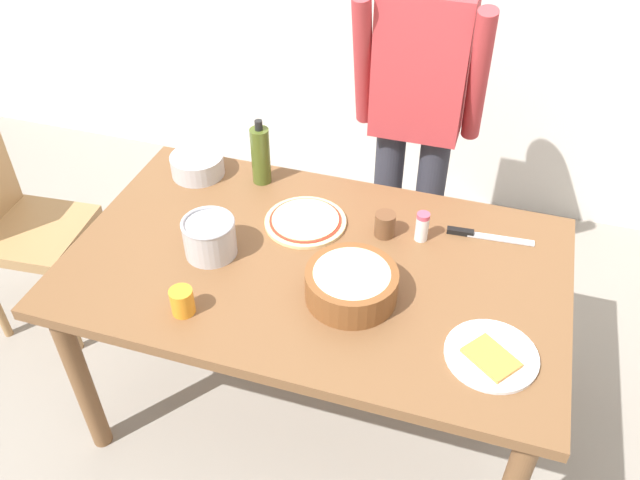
{
  "coord_description": "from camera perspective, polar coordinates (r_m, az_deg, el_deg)",
  "views": [
    {
      "loc": [
        0.48,
        -1.49,
        2.17
      ],
      "look_at": [
        0.0,
        0.05,
        0.81
      ],
      "focal_mm": 36.51,
      "sensor_mm": 36.0,
      "label": 1
    }
  ],
  "objects": [
    {
      "name": "pizza_raw_on_board",
      "position": [
        2.25,
        -1.28,
        1.67
      ],
      "size": [
        0.28,
        0.28,
        0.02
      ],
      "color": "beige",
      "rests_on": "dining_table"
    },
    {
      "name": "chair_wooden_left",
      "position": [
        2.91,
        -25.24,
        1.79
      ],
      "size": [
        0.43,
        0.43,
        0.95
      ],
      "color": "#A37A4C",
      "rests_on": "ground"
    },
    {
      "name": "ground",
      "position": [
        2.67,
        -0.33,
        -14.08
      ],
      "size": [
        8.0,
        8.0,
        0.0
      ],
      "primitive_type": "plane",
      "color": "gray"
    },
    {
      "name": "olive_oil_bottle",
      "position": [
        2.41,
        -5.23,
        7.42
      ],
      "size": [
        0.07,
        0.07,
        0.26
      ],
      "color": "#47561E",
      "rests_on": "dining_table"
    },
    {
      "name": "person_cook",
      "position": [
        2.58,
        8.5,
        11.21
      ],
      "size": [
        0.49,
        0.25,
        1.62
      ],
      "color": "#2D2D38",
      "rests_on": "ground"
    },
    {
      "name": "dining_table",
      "position": [
        2.16,
        -0.4,
        -3.67
      ],
      "size": [
        1.6,
        0.96,
        0.76
      ],
      "color": "brown",
      "rests_on": "ground"
    },
    {
      "name": "plate_with_slice",
      "position": [
        1.88,
        14.78,
        -9.77
      ],
      "size": [
        0.26,
        0.26,
        0.02
      ],
      "color": "white",
      "rests_on": "dining_table"
    },
    {
      "name": "cup_small_brown",
      "position": [
        2.19,
        5.71,
        1.36
      ],
      "size": [
        0.07,
        0.07,
        0.08
      ],
      "primitive_type": "cylinder",
      "color": "brown",
      "rests_on": "dining_table"
    },
    {
      "name": "chef_knife",
      "position": [
        2.26,
        13.77,
        0.44
      ],
      "size": [
        0.29,
        0.04,
        0.02
      ],
      "color": "silver",
      "rests_on": "dining_table"
    },
    {
      "name": "mixing_bowl_steel",
      "position": [
        2.52,
        -10.69,
        6.5
      ],
      "size": [
        0.2,
        0.2,
        0.08
      ],
      "color": "#B7B7BC",
      "rests_on": "dining_table"
    },
    {
      "name": "salt_shaker",
      "position": [
        2.18,
        8.93,
        1.17
      ],
      "size": [
        0.04,
        0.04,
        0.11
      ],
      "color": "white",
      "rests_on": "dining_table"
    },
    {
      "name": "popcorn_bowl",
      "position": [
        1.94,
        2.78,
        -3.71
      ],
      "size": [
        0.28,
        0.28,
        0.11
      ],
      "color": "brown",
      "rests_on": "dining_table"
    },
    {
      "name": "steel_pot",
      "position": [
        2.12,
        -9.65,
        0.28
      ],
      "size": [
        0.17,
        0.17,
        0.13
      ],
      "color": "#B7B7BC",
      "rests_on": "dining_table"
    },
    {
      "name": "cup_orange",
      "position": [
        1.95,
        -11.98,
        -5.28
      ],
      "size": [
        0.07,
        0.07,
        0.08
      ],
      "primitive_type": "cylinder",
      "color": "orange",
      "rests_on": "dining_table"
    }
  ]
}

